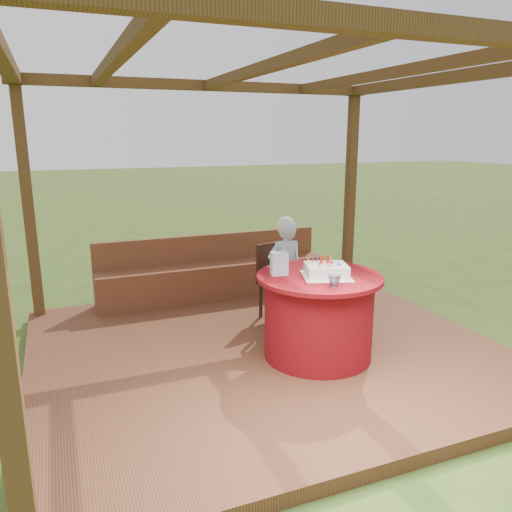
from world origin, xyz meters
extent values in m
plane|color=#39541C|center=(0.00, 0.00, 0.00)|extent=(60.00, 60.00, 0.00)
cube|color=brown|center=(0.00, 0.00, 0.06)|extent=(4.50, 4.00, 0.12)
cube|color=brown|center=(-2.13, 1.88, 1.42)|extent=(0.12, 0.12, 2.60)
cube|color=brown|center=(2.13, 1.88, 1.42)|extent=(0.12, 0.12, 2.60)
cube|color=brown|center=(0.00, -1.88, 2.78)|extent=(4.50, 0.14, 0.12)
cube|color=brown|center=(0.00, 1.88, 2.78)|extent=(4.50, 0.14, 0.12)
cube|color=brown|center=(2.13, 0.00, 2.78)|extent=(0.14, 4.00, 0.12)
cube|color=brown|center=(-1.30, 0.00, 2.78)|extent=(0.10, 3.70, 0.10)
cube|color=brown|center=(0.00, 0.00, 2.78)|extent=(0.10, 3.70, 0.10)
cube|color=brown|center=(1.30, 0.00, 2.78)|extent=(0.10, 3.70, 0.10)
cube|color=brown|center=(0.00, 1.70, 0.34)|extent=(3.00, 0.42, 0.45)
cube|color=brown|center=(0.00, 1.88, 0.75)|extent=(3.00, 0.06, 0.35)
cylinder|color=maroon|center=(0.38, -0.39, 0.50)|extent=(1.02, 1.02, 0.77)
cylinder|color=maroon|center=(0.38, -0.39, 0.91)|extent=(1.17, 1.17, 0.04)
cube|color=#351B11|center=(0.48, 0.66, 0.53)|extent=(0.51, 0.51, 0.05)
cylinder|color=#351B11|center=(0.36, 0.46, 0.33)|extent=(0.04, 0.04, 0.41)
cylinder|color=#351B11|center=(0.68, 0.55, 0.33)|extent=(0.04, 0.04, 0.41)
cylinder|color=#351B11|center=(0.27, 0.78, 0.33)|extent=(0.04, 0.04, 0.41)
cylinder|color=#351B11|center=(0.59, 0.87, 0.33)|extent=(0.04, 0.04, 0.41)
cube|color=#351B11|center=(0.43, 0.85, 0.76)|extent=(0.41, 0.15, 0.45)
imported|color=#9DCAE9|center=(0.48, 0.59, 0.70)|extent=(0.44, 0.31, 1.16)
sphere|color=white|center=(0.48, 0.59, 1.22)|extent=(0.21, 0.21, 0.21)
cube|color=white|center=(0.41, -0.46, 0.93)|extent=(0.54, 0.54, 0.01)
cube|color=white|center=(0.41, -0.46, 0.99)|extent=(0.45, 0.40, 0.11)
cylinder|color=red|center=(0.38, -0.42, 1.08)|extent=(0.03, 0.03, 0.08)
cylinder|color=red|center=(0.45, -0.42, 1.08)|extent=(0.03, 0.03, 0.08)
sphere|color=yellow|center=(0.31, -0.52, 1.05)|extent=(0.04, 0.04, 0.04)
sphere|color=green|center=(0.41, -0.53, 1.05)|extent=(0.04, 0.04, 0.04)
sphere|color=blue|center=(0.51, -0.51, 1.05)|extent=(0.04, 0.04, 0.04)
sphere|color=orange|center=(0.35, -0.44, 1.05)|extent=(0.04, 0.04, 0.04)
sphere|color=red|center=(0.48, -0.43, 1.05)|extent=(0.04, 0.04, 0.04)
cube|color=#EB98D3|center=(0.03, -0.25, 1.04)|extent=(0.17, 0.12, 0.22)
imported|color=silver|center=(0.31, -0.77, 0.98)|extent=(0.12, 0.12, 0.10)
camera|label=1|loc=(-1.84, -4.30, 2.20)|focal=35.00mm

